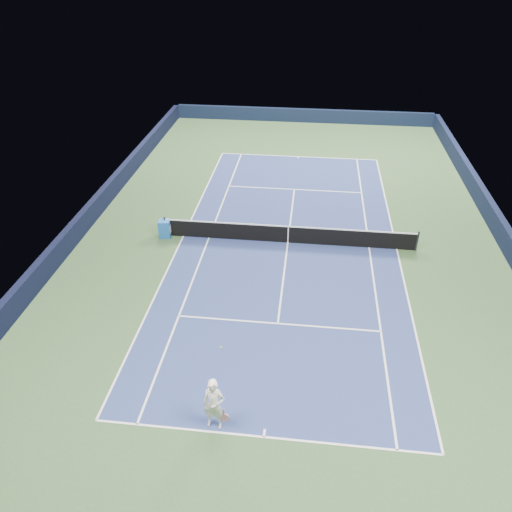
# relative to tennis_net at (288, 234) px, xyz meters

# --- Properties ---
(ground) EXTENTS (40.00, 40.00, 0.00)m
(ground) POSITION_rel_tennis_net_xyz_m (0.00, 0.00, -0.50)
(ground) COLOR #314D2A
(ground) RESTS_ON ground
(wall_far) EXTENTS (22.00, 0.35, 1.10)m
(wall_far) POSITION_rel_tennis_net_xyz_m (0.00, 19.82, 0.05)
(wall_far) COLOR black
(wall_far) RESTS_ON ground
(wall_right) EXTENTS (0.35, 40.00, 1.10)m
(wall_right) POSITION_rel_tennis_net_xyz_m (10.82, 0.00, 0.05)
(wall_right) COLOR black
(wall_right) RESTS_ON ground
(wall_left) EXTENTS (0.35, 40.00, 1.10)m
(wall_left) POSITION_rel_tennis_net_xyz_m (-10.82, 0.00, 0.05)
(wall_left) COLOR black
(wall_left) RESTS_ON ground
(court_surface) EXTENTS (10.97, 23.77, 0.01)m
(court_surface) POSITION_rel_tennis_net_xyz_m (0.00, 0.00, -0.50)
(court_surface) COLOR navy
(court_surface) RESTS_ON ground
(baseline_far) EXTENTS (10.97, 0.08, 0.00)m
(baseline_far) POSITION_rel_tennis_net_xyz_m (0.00, 11.88, -0.50)
(baseline_far) COLOR white
(baseline_far) RESTS_ON ground
(baseline_near) EXTENTS (10.97, 0.08, 0.00)m
(baseline_near) POSITION_rel_tennis_net_xyz_m (0.00, -11.88, -0.50)
(baseline_near) COLOR white
(baseline_near) RESTS_ON ground
(sideline_doubles_right) EXTENTS (0.08, 23.77, 0.00)m
(sideline_doubles_right) POSITION_rel_tennis_net_xyz_m (5.49, 0.00, -0.50)
(sideline_doubles_right) COLOR white
(sideline_doubles_right) RESTS_ON ground
(sideline_doubles_left) EXTENTS (0.08, 23.77, 0.00)m
(sideline_doubles_left) POSITION_rel_tennis_net_xyz_m (-5.49, 0.00, -0.50)
(sideline_doubles_left) COLOR white
(sideline_doubles_left) RESTS_ON ground
(sideline_singles_right) EXTENTS (0.08, 23.77, 0.00)m
(sideline_singles_right) POSITION_rel_tennis_net_xyz_m (4.12, 0.00, -0.50)
(sideline_singles_right) COLOR white
(sideline_singles_right) RESTS_ON ground
(sideline_singles_left) EXTENTS (0.08, 23.77, 0.00)m
(sideline_singles_left) POSITION_rel_tennis_net_xyz_m (-4.12, 0.00, -0.50)
(sideline_singles_left) COLOR white
(sideline_singles_left) RESTS_ON ground
(service_line_far) EXTENTS (8.23, 0.08, 0.00)m
(service_line_far) POSITION_rel_tennis_net_xyz_m (0.00, 6.40, -0.50)
(service_line_far) COLOR white
(service_line_far) RESTS_ON ground
(service_line_near) EXTENTS (8.23, 0.08, 0.00)m
(service_line_near) POSITION_rel_tennis_net_xyz_m (0.00, -6.40, -0.50)
(service_line_near) COLOR white
(service_line_near) RESTS_ON ground
(center_service_line) EXTENTS (0.08, 12.80, 0.00)m
(center_service_line) POSITION_rel_tennis_net_xyz_m (0.00, 0.00, -0.50)
(center_service_line) COLOR white
(center_service_line) RESTS_ON ground
(center_mark_far) EXTENTS (0.08, 0.30, 0.00)m
(center_mark_far) POSITION_rel_tennis_net_xyz_m (0.00, 11.73, -0.50)
(center_mark_far) COLOR white
(center_mark_far) RESTS_ON ground
(center_mark_near) EXTENTS (0.08, 0.30, 0.00)m
(center_mark_near) POSITION_rel_tennis_net_xyz_m (0.00, -11.73, -0.50)
(center_mark_near) COLOR white
(center_mark_near) RESTS_ON ground
(tennis_net) EXTENTS (12.90, 0.10, 1.07)m
(tennis_net) POSITION_rel_tennis_net_xyz_m (0.00, 0.00, 0.00)
(tennis_net) COLOR black
(tennis_net) RESTS_ON ground
(sponsor_cube) EXTENTS (0.63, 0.58, 0.95)m
(sponsor_cube) POSITION_rel_tennis_net_xyz_m (-6.40, -0.15, -0.03)
(sponsor_cube) COLOR #1D5EB1
(sponsor_cube) RESTS_ON ground
(tennis_player) EXTENTS (0.86, 1.29, 2.47)m
(tennis_player) POSITION_rel_tennis_net_xyz_m (-1.60, -11.60, 0.47)
(tennis_player) COLOR white
(tennis_player) RESTS_ON ground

